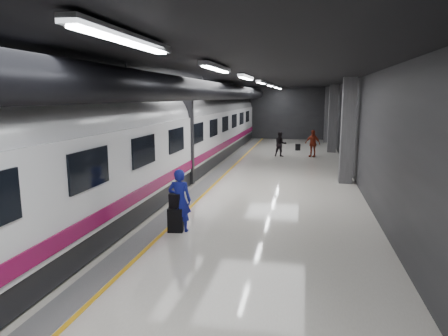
# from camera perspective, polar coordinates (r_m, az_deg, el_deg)

# --- Properties ---
(ground) EXTENTS (40.00, 40.00, 0.00)m
(ground) POSITION_cam_1_polar(r_m,az_deg,el_deg) (16.41, 1.48, -2.86)
(ground) COLOR silver
(ground) RESTS_ON ground
(platform_hall) EXTENTS (10.02, 40.02, 4.51)m
(platform_hall) POSITION_cam_1_polar(r_m,az_deg,el_deg) (16.98, 1.14, 9.62)
(platform_hall) COLOR black
(platform_hall) RESTS_ON ground
(train) EXTENTS (3.05, 38.00, 4.05)m
(train) POSITION_cam_1_polar(r_m,az_deg,el_deg) (16.94, -9.40, 4.51)
(train) COLOR black
(train) RESTS_ON ground
(traveler_main) EXTENTS (0.66, 0.45, 1.75)m
(traveler_main) POSITION_cam_1_polar(r_m,az_deg,el_deg) (11.09, -6.35, -4.62)
(traveler_main) COLOR #1E17B2
(traveler_main) RESTS_ON ground
(suitcase_main) EXTENTS (0.44, 0.31, 0.67)m
(suitcase_main) POSITION_cam_1_polar(r_m,az_deg,el_deg) (11.18, -6.95, -7.39)
(suitcase_main) COLOR black
(suitcase_main) RESTS_ON ground
(shoulder_bag) EXTENTS (0.31, 0.19, 0.40)m
(shoulder_bag) POSITION_cam_1_polar(r_m,az_deg,el_deg) (11.04, -7.06, -4.72)
(shoulder_bag) COLOR black
(shoulder_bag) RESTS_ON suitcase_main
(traveler_far_a) EXTENTS (0.91, 0.81, 1.56)m
(traveler_far_a) POSITION_cam_1_polar(r_m,az_deg,el_deg) (25.10, 8.08, 3.37)
(traveler_far_a) COLOR black
(traveler_far_a) RESTS_ON ground
(traveler_far_b) EXTENTS (1.06, 0.81, 1.68)m
(traveler_far_b) POSITION_cam_1_polar(r_m,az_deg,el_deg) (25.41, 12.55, 3.45)
(traveler_far_b) COLOR maroon
(traveler_far_b) RESTS_ON ground
(suitcase_far) EXTENTS (0.36, 0.30, 0.46)m
(suitcase_far) POSITION_cam_1_polar(r_m,az_deg,el_deg) (28.34, 10.50, 2.95)
(suitcase_far) COLOR black
(suitcase_far) RESTS_ON ground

